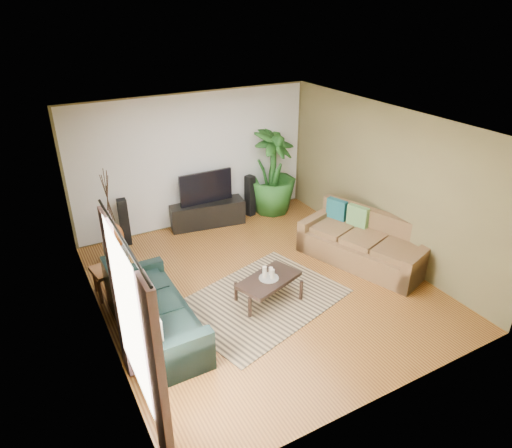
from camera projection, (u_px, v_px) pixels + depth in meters
floor at (262, 285)px, 7.59m from camera, size 5.50×5.50×0.00m
ceiling at (263, 124)px, 6.37m from camera, size 5.50×5.50×0.00m
wall_back at (195, 161)px, 9.13m from camera, size 5.00×0.00×5.00m
wall_front at (390, 308)px, 4.83m from camera, size 5.00×0.00×5.00m
wall_left at (95, 251)px, 5.90m from camera, size 0.00×5.50×5.50m
wall_right at (385, 183)px, 8.06m from camera, size 0.00×5.50×5.50m
backwall_panel at (195, 161)px, 9.13m from camera, size 4.90×0.00×4.90m
window_pane at (128, 315)px, 4.64m from camera, size 0.00×1.80×1.80m
curtain_near at (158, 381)px, 4.18m from camera, size 0.08×0.35×2.20m
curtain_far at (118, 296)px, 5.36m from camera, size 0.08×0.35×2.20m
curtain_rod at (121, 236)px, 4.25m from camera, size 0.03×1.90×0.03m
sofa_left at (154, 309)px, 6.32m from camera, size 0.92×2.11×0.85m
sofa_right at (364, 240)px, 8.09m from camera, size 1.68×2.43×0.85m
area_rug at (261, 300)px, 7.20m from camera, size 2.90×2.40×0.01m
coffee_table at (269, 289)px, 7.13m from camera, size 1.12×0.84×0.41m
candle_tray at (269, 278)px, 7.03m from camera, size 0.31×0.31×0.01m
candle_tall at (264, 272)px, 6.98m from camera, size 0.06×0.06×0.20m
candle_mid at (272, 274)px, 6.98m from camera, size 0.06×0.06×0.15m
candle_short at (271, 271)px, 7.08m from camera, size 0.06×0.06×0.13m
tv_stand at (207, 214)px, 9.48m from camera, size 1.58×0.68×0.51m
television at (206, 187)px, 9.21m from camera, size 1.12×0.06×0.66m
speaker_left at (124, 222)px, 8.65m from camera, size 0.18×0.20×0.93m
speaker_right at (250, 196)px, 9.82m from camera, size 0.21×0.22×0.90m
potted_plant at (272, 171)px, 9.80m from camera, size 1.40×1.40×1.85m
plant_pot at (272, 205)px, 10.16m from camera, size 0.34×0.34×0.27m
pedestal at (116, 255)px, 8.08m from camera, size 0.42×0.42×0.39m
vase at (113, 236)px, 7.92m from camera, size 0.36×0.36×0.50m
side_table at (109, 281)px, 7.27m from camera, size 0.52×0.52×0.48m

